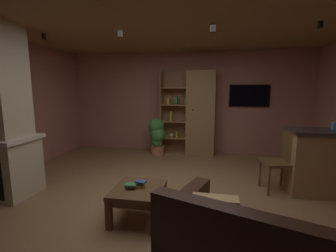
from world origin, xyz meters
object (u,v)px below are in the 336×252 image
coffee_table (138,194)px  table_book_0 (140,185)px  table_book_2 (141,182)px  bookshelf_cabinet (197,114)px  wall_mounted_tv (249,96)px  dining_chair (282,159)px  potted_floor_plant (157,135)px  table_book_1 (131,185)px

coffee_table → table_book_0: bearing=70.0°
coffee_table → table_book_2: 0.16m
bookshelf_cabinet → wall_mounted_tv: bookshelf_cabinet is taller
bookshelf_cabinet → table_book_0: size_ratio=19.45×
table_book_0 → dining_chair: 2.28m
table_book_0 → potted_floor_plant: size_ratio=0.11×
table_book_2 → potted_floor_plant: 2.90m
table_book_1 → table_book_2: 0.13m
wall_mounted_tv → dining_chair: bearing=-83.7°
bookshelf_cabinet → potted_floor_plant: (-0.94, -0.24, -0.51)m
dining_chair → potted_floor_plant: bearing=145.0°
coffee_table → wall_mounted_tv: bearing=62.6°
table_book_0 → table_book_1: bearing=-140.4°
bookshelf_cabinet → potted_floor_plant: size_ratio=2.23×
table_book_0 → bookshelf_cabinet: bearing=81.0°
potted_floor_plant → wall_mounted_tv: bearing=11.7°
bookshelf_cabinet → coffee_table: 3.25m
table_book_2 → potted_floor_plant: bearing=99.2°
table_book_0 → dining_chair: (1.96, 1.17, 0.11)m
coffee_table → wall_mounted_tv: 3.93m
table_book_1 → potted_floor_plant: potted_floor_plant is taller
table_book_0 → table_book_1: table_book_1 is taller
wall_mounted_tv → bookshelf_cabinet: bearing=-170.3°
potted_floor_plant → bookshelf_cabinet: bearing=14.3°
coffee_table → bookshelf_cabinet: bearing=80.9°
wall_mounted_tv → table_book_1: bearing=-118.2°
potted_floor_plant → table_book_2: bearing=-80.8°
dining_chair → wall_mounted_tv: wall_mounted_tv is taller
table_book_2 → dining_chair: bearing=31.3°
table_book_0 → table_book_1: 0.12m
table_book_0 → wall_mounted_tv: wall_mounted_tv is taller
bookshelf_cabinet → table_book_1: size_ratio=15.63×
bookshelf_cabinet → coffee_table: bookshelf_cabinet is taller
coffee_table → dining_chair: 2.32m
table_book_2 → bookshelf_cabinet: bearing=81.2°
coffee_table → table_book_1: bearing=-152.9°
potted_floor_plant → wall_mounted_tv: 2.41m
potted_floor_plant → wall_mounted_tv: wall_mounted_tv is taller
table_book_2 → potted_floor_plant: potted_floor_plant is taller
table_book_1 → potted_floor_plant: 2.96m
bookshelf_cabinet → table_book_2: size_ratio=15.98×
table_book_0 → table_book_1: (-0.09, -0.08, 0.03)m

